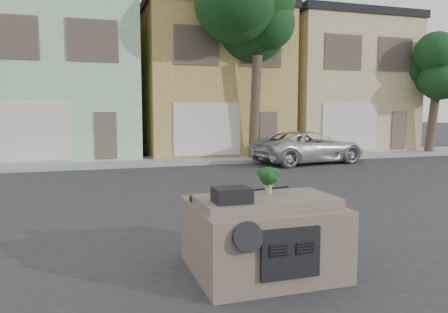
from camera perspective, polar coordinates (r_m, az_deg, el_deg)
name	(u,v)px	position (r m, az deg, el deg)	size (l,w,h in m)	color
ground_plane	(207,221)	(9.33, -2.27, -8.39)	(120.00, 120.00, 0.00)	#303033
sidewalk	(143,161)	(19.49, -10.55, -0.65)	(40.00, 3.00, 0.15)	gray
townhouse_mint	(59,80)	(23.28, -20.70, 9.28)	(7.20, 8.20, 7.55)	#A0D6AA
townhouse_tan	(206,83)	(24.12, -2.36, 9.54)	(7.20, 8.20, 7.55)	tan
townhouse_beige	(327,86)	(27.09, 13.32, 9.00)	(7.20, 8.20, 7.55)	tan
silver_pickup	(309,163)	(19.60, 10.99, -0.84)	(2.33, 5.05, 1.40)	silver
tree_near	(255,67)	(20.02, 4.12, 11.59)	(4.40, 4.00, 8.50)	#133A17
tree_far	(433,97)	(25.41, 25.68, 7.02)	(3.20, 3.00, 6.00)	#133A17
car_dashboard	(262,233)	(6.44, 4.96, -9.92)	(2.00, 1.80, 1.12)	#6A5B4F
instrument_hump	(232,195)	(5.77, 1.03, -5.05)	(0.48, 0.38, 0.20)	black
wiper_arm	(269,189)	(6.76, 5.96, -4.19)	(0.70, 0.03, 0.02)	black
broccoli	(269,180)	(6.38, 5.84, -3.07)	(0.33, 0.33, 0.40)	#0D3511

